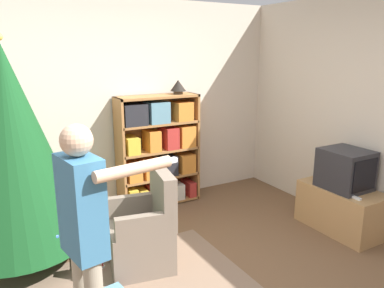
{
  "coord_description": "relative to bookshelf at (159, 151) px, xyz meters",
  "views": [
    {
      "loc": [
        -1.32,
        -2.24,
        1.99
      ],
      "look_at": [
        0.51,
        1.0,
        1.05
      ],
      "focal_mm": 35.0,
      "sensor_mm": 36.0,
      "label": 1
    }
  ],
  "objects": [
    {
      "name": "wall_back",
      "position": [
        -0.59,
        0.25,
        0.58
      ],
      "size": [
        8.0,
        0.1,
        2.6
      ],
      "color": "beige",
      "rests_on": "ground_plane"
    },
    {
      "name": "bookshelf",
      "position": [
        0.0,
        0.0,
        0.0
      ],
      "size": [
        1.06,
        0.33,
        1.44
      ],
      "color": "#A8703D",
      "rests_on": "ground_plane"
    },
    {
      "name": "tv_stand",
      "position": [
        1.47,
        -1.68,
        -0.47
      ],
      "size": [
        0.5,
        0.91,
        0.5
      ],
      "color": "tan",
      "rests_on": "ground_plane"
    },
    {
      "name": "television",
      "position": [
        1.47,
        -1.69,
        -0.01
      ],
      "size": [
        0.44,
        0.49,
        0.44
      ],
      "color": "#28282D",
      "rests_on": "tv_stand"
    },
    {
      "name": "game_remote",
      "position": [
        1.32,
        -1.96,
        -0.21
      ],
      "size": [
        0.04,
        0.12,
        0.02
      ],
      "color": "white",
      "rests_on": "tv_stand"
    },
    {
      "name": "christmas_tree",
      "position": [
        -1.73,
        -0.64,
        0.41
      ],
      "size": [
        1.25,
        1.25,
        2.13
      ],
      "color": "#4C3323",
      "rests_on": "ground_plane"
    },
    {
      "name": "armchair",
      "position": [
        -0.74,
        -1.27,
        -0.4
      ],
      "size": [
        0.66,
        0.66,
        0.92
      ],
      "rotation": [
        0.0,
        0.0,
        -1.76
      ],
      "color": "#7A6B5B",
      "rests_on": "ground_plane"
    },
    {
      "name": "standing_person",
      "position": [
        -1.47,
        -2.19,
        0.22
      ],
      "size": [
        0.68,
        0.46,
        1.6
      ],
      "rotation": [
        0.0,
        0.0,
        -1.4
      ],
      "color": "#9E937F",
      "rests_on": "ground_plane"
    },
    {
      "name": "table_lamp",
      "position": [
        0.3,
        0.01,
        0.82
      ],
      "size": [
        0.2,
        0.2,
        0.18
      ],
      "color": "#473828",
      "rests_on": "bookshelf"
    },
    {
      "name": "book_pile_near_tree",
      "position": [
        -1.19,
        -1.09,
        -0.69
      ],
      "size": [
        0.2,
        0.13,
        0.06
      ],
      "color": "beige",
      "rests_on": "ground_plane"
    }
  ]
}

